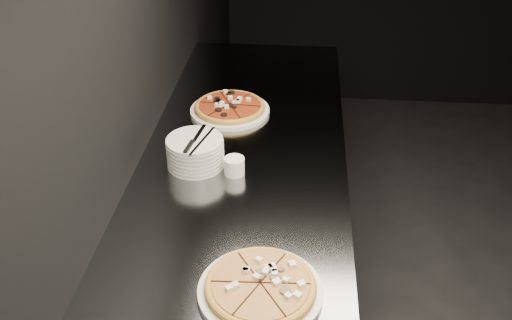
# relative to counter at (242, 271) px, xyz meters

# --- Properties ---
(wall_left) EXTENTS (0.02, 5.00, 2.80)m
(wall_left) POSITION_rel_counter_xyz_m (-0.37, 0.00, 0.94)
(wall_left) COLOR black
(wall_left) RESTS_ON floor
(counter) EXTENTS (0.74, 2.44, 0.92)m
(counter) POSITION_rel_counter_xyz_m (0.00, 0.00, 0.00)
(counter) COLOR slate
(counter) RESTS_ON floor
(pizza_mushroom) EXTENTS (0.33, 0.33, 0.04)m
(pizza_mushroom) POSITION_rel_counter_xyz_m (0.12, -0.56, 0.48)
(pizza_mushroom) COLOR silver
(pizza_mushroom) RESTS_ON counter
(pizza_tomato) EXTENTS (0.33, 0.33, 0.04)m
(pizza_tomato) POSITION_rel_counter_xyz_m (-0.09, 0.44, 0.48)
(pizza_tomato) COLOR silver
(pizza_tomato) RESTS_ON counter
(plate_stack) EXTENTS (0.20, 0.20, 0.10)m
(plate_stack) POSITION_rel_counter_xyz_m (-0.16, 0.04, 0.51)
(plate_stack) COLOR silver
(plate_stack) RESTS_ON counter
(cutlery) EXTENTS (0.10, 0.21, 0.01)m
(cutlery) POSITION_rel_counter_xyz_m (-0.15, 0.02, 0.57)
(cutlery) COLOR #B9BCC0
(cutlery) RESTS_ON plate_stack
(ramekin) EXTENTS (0.07, 0.07, 0.06)m
(ramekin) POSITION_rel_counter_xyz_m (-0.02, -0.01, 0.49)
(ramekin) COLOR silver
(ramekin) RESTS_ON counter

